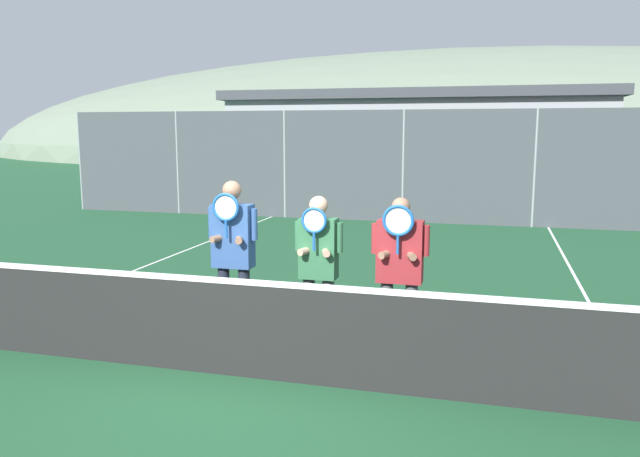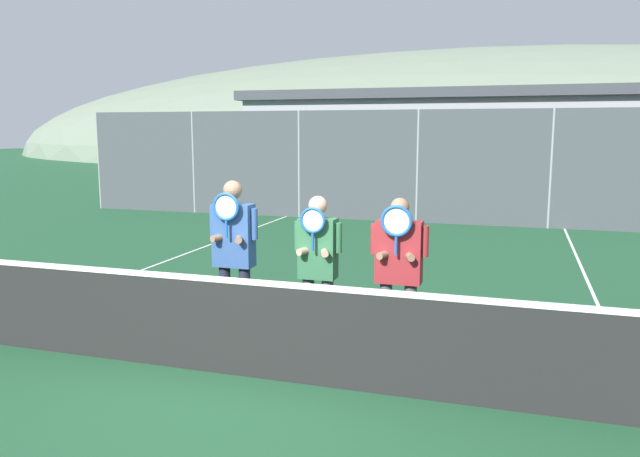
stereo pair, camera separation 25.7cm
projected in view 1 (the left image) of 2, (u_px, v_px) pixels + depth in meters
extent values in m
plane|color=#1E4C2D|center=(246.00, 377.00, 6.19)|extent=(120.00, 120.00, 0.00)
ellipsoid|color=slate|center=(469.00, 156.00, 58.58)|extent=(96.01, 53.34, 18.67)
cube|color=#9EA3A8|center=(415.00, 146.00, 24.87)|extent=(14.15, 5.00, 3.55)
cube|color=#3D4247|center=(416.00, 96.00, 24.56)|extent=(14.65, 5.50, 0.36)
cylinder|color=gray|center=(80.00, 161.00, 18.94)|extent=(0.06, 0.06, 2.94)
cylinder|color=gray|center=(178.00, 163.00, 18.07)|extent=(0.06, 0.06, 2.94)
cylinder|color=gray|center=(285.00, 165.00, 17.21)|extent=(0.06, 0.06, 2.94)
cylinder|color=gray|center=(403.00, 166.00, 16.34)|extent=(0.06, 0.06, 2.94)
cylinder|color=gray|center=(535.00, 169.00, 15.48)|extent=(0.06, 0.06, 2.94)
cube|color=#42474C|center=(403.00, 166.00, 16.34)|extent=(19.68, 0.02, 2.94)
cube|color=black|center=(245.00, 331.00, 6.11)|extent=(9.69, 0.02, 0.95)
cube|color=white|center=(244.00, 282.00, 6.03)|extent=(9.69, 0.03, 0.06)
cube|color=white|center=(104.00, 282.00, 10.01)|extent=(0.05, 16.00, 0.01)
cube|color=white|center=(598.00, 319.00, 8.07)|extent=(0.05, 16.00, 0.01)
cylinder|color=#232838|center=(224.00, 305.00, 7.13)|extent=(0.13, 0.13, 0.90)
cylinder|color=#232838|center=(245.00, 306.00, 7.06)|extent=(0.13, 0.13, 0.90)
cube|color=#335693|center=(233.00, 236.00, 6.97)|extent=(0.45, 0.22, 0.71)
sphere|color=#997056|center=(232.00, 190.00, 6.89)|extent=(0.21, 0.21, 0.21)
cylinder|color=#335693|center=(212.00, 223.00, 7.01)|extent=(0.08, 0.08, 0.35)
cylinder|color=#335693|center=(254.00, 224.00, 6.88)|extent=(0.08, 0.08, 0.35)
cylinder|color=#997056|center=(220.00, 238.00, 6.92)|extent=(0.16, 0.27, 0.08)
cylinder|color=#997056|center=(239.00, 239.00, 6.86)|extent=(0.16, 0.27, 0.08)
cylinder|color=#1E5BAD|center=(226.00, 229.00, 6.78)|extent=(0.03, 0.03, 0.20)
torus|color=#1E5BAD|center=(226.00, 207.00, 6.74)|extent=(0.31, 0.03, 0.31)
cylinder|color=silver|center=(226.00, 207.00, 6.74)|extent=(0.26, 0.00, 0.26)
cylinder|color=#56565B|center=(309.00, 314.00, 6.89)|extent=(0.13, 0.13, 0.83)
cylinder|color=#56565B|center=(328.00, 315.00, 6.83)|extent=(0.13, 0.13, 0.83)
cube|color=#337047|center=(319.00, 248.00, 6.74)|extent=(0.40, 0.22, 0.66)
sphere|color=tan|center=(319.00, 205.00, 6.67)|extent=(0.20, 0.20, 0.20)
cylinder|color=#337047|center=(299.00, 236.00, 6.78)|extent=(0.08, 0.08, 0.32)
cylinder|color=#337047|center=(339.00, 238.00, 6.66)|extent=(0.08, 0.08, 0.32)
cylinder|color=tan|center=(307.00, 251.00, 6.68)|extent=(0.16, 0.27, 0.08)
cylinder|color=tan|center=(325.00, 252.00, 6.63)|extent=(0.16, 0.27, 0.08)
cylinder|color=#1E5BAD|center=(314.00, 241.00, 6.55)|extent=(0.03, 0.03, 0.20)
torus|color=#1E5BAD|center=(314.00, 220.00, 6.52)|extent=(0.28, 0.03, 0.28)
cylinder|color=silver|center=(314.00, 220.00, 6.52)|extent=(0.23, 0.00, 0.23)
cylinder|color=#56565B|center=(386.00, 319.00, 6.71)|extent=(0.13, 0.13, 0.83)
cylinder|color=#56565B|center=(411.00, 321.00, 6.64)|extent=(0.13, 0.13, 0.83)
cube|color=maroon|center=(400.00, 251.00, 6.55)|extent=(0.48, 0.22, 0.66)
sphere|color=#997056|center=(401.00, 207.00, 6.48)|extent=(0.20, 0.20, 0.20)
cylinder|color=maroon|center=(375.00, 238.00, 6.60)|extent=(0.08, 0.08, 0.32)
cylinder|color=maroon|center=(426.00, 241.00, 6.46)|extent=(0.08, 0.08, 0.32)
cylinder|color=#997056|center=(387.00, 254.00, 6.50)|extent=(0.16, 0.27, 0.08)
cylinder|color=#997056|center=(410.00, 255.00, 6.44)|extent=(0.16, 0.27, 0.08)
cylinder|color=#1E5BAD|center=(398.00, 244.00, 6.37)|extent=(0.03, 0.03, 0.20)
torus|color=#1E5BAD|center=(398.00, 221.00, 6.33)|extent=(0.33, 0.04, 0.33)
cylinder|color=silver|center=(398.00, 221.00, 6.33)|extent=(0.27, 0.00, 0.27)
cube|color=#B2B7BC|center=(238.00, 182.00, 20.67)|extent=(4.04, 1.87, 0.80)
cube|color=#2D3842|center=(238.00, 160.00, 20.56)|extent=(2.22, 1.72, 0.66)
cylinder|color=black|center=(265.00, 198.00, 19.48)|extent=(0.60, 0.16, 0.60)
cylinder|color=black|center=(285.00, 192.00, 21.29)|extent=(0.60, 0.16, 0.60)
cylinder|color=black|center=(189.00, 196.00, 20.18)|extent=(0.60, 0.16, 0.60)
cylinder|color=black|center=(214.00, 190.00, 21.99)|extent=(0.60, 0.16, 0.60)
cube|color=#285638|center=(388.00, 184.00, 19.52)|extent=(4.23, 1.78, 0.87)
cube|color=#2D3842|center=(388.00, 159.00, 19.39)|extent=(2.33, 1.64, 0.71)
cylinder|color=black|center=(429.00, 203.00, 18.36)|extent=(0.60, 0.16, 0.60)
cylinder|color=black|center=(434.00, 196.00, 20.09)|extent=(0.60, 0.16, 0.60)
cylinder|color=black|center=(338.00, 200.00, 19.08)|extent=(0.60, 0.16, 0.60)
cylinder|color=black|center=(351.00, 194.00, 20.82)|extent=(0.60, 0.16, 0.60)
cube|color=maroon|center=(566.00, 189.00, 18.29)|extent=(4.60, 1.73, 0.81)
cube|color=#2D3842|center=(568.00, 164.00, 18.17)|extent=(2.53, 1.59, 0.66)
cylinder|color=black|center=(627.00, 208.00, 17.12)|extent=(0.60, 0.16, 0.60)
cylinder|color=black|center=(615.00, 201.00, 18.80)|extent=(0.60, 0.16, 0.60)
cylinder|color=black|center=(513.00, 204.00, 17.91)|extent=(0.60, 0.16, 0.60)
cylinder|color=black|center=(512.00, 198.00, 19.59)|extent=(0.60, 0.16, 0.60)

